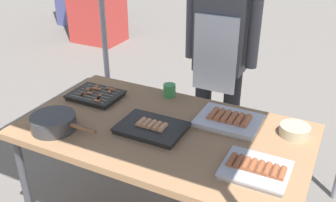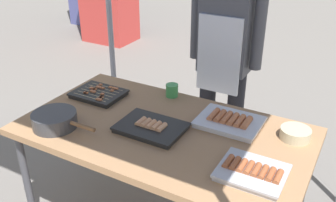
{
  "view_description": "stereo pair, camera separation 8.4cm",
  "coord_description": "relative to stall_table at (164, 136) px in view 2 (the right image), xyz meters",
  "views": [
    {
      "loc": [
        0.83,
        -1.61,
        1.85
      ],
      "look_at": [
        0.0,
        0.05,
        0.9
      ],
      "focal_mm": 40.64,
      "sensor_mm": 36.0,
      "label": 1
    },
    {
      "loc": [
        0.91,
        -1.57,
        1.85
      ],
      "look_at": [
        0.0,
        0.05,
        0.9
      ],
      "focal_mm": 40.64,
      "sensor_mm": 36.0,
      "label": 2
    }
  ],
  "objects": [
    {
      "name": "tray_grilled_sausages",
      "position": [
        -0.05,
        -0.05,
        0.07
      ],
      "size": [
        0.37,
        0.26,
        0.05
      ],
      "color": "black",
      "rests_on": "stall_table"
    },
    {
      "name": "stall_table",
      "position": [
        0.0,
        0.0,
        0.0
      ],
      "size": [
        1.6,
        0.9,
        0.75
      ],
      "color": "#9E724C",
      "rests_on": "ground"
    },
    {
      "name": "vendor_woman",
      "position": [
        0.04,
        0.77,
        0.28
      ],
      "size": [
        0.52,
        0.23,
        1.64
      ],
      "rotation": [
        0.0,
        0.0,
        3.14
      ],
      "color": "black",
      "rests_on": "ground"
    },
    {
      "name": "cooking_wok",
      "position": [
        -0.54,
        -0.28,
        0.1
      ],
      "size": [
        0.41,
        0.25,
        0.08
      ],
      "color": "#38383A",
      "rests_on": "stall_table"
    },
    {
      "name": "tray_meat_skewers",
      "position": [
        -0.57,
        0.15,
        0.07
      ],
      "size": [
        0.32,
        0.25,
        0.04
      ],
      "color": "black",
      "rests_on": "stall_table"
    },
    {
      "name": "drink_cup_near_edge",
      "position": [
        -0.15,
        0.38,
        0.09
      ],
      "size": [
        0.08,
        0.08,
        0.08
      ],
      "primitive_type": "cylinder",
      "color": "#3F994C",
      "rests_on": "stall_table"
    },
    {
      "name": "condiment_bowl",
      "position": [
        0.66,
        0.25,
        0.08
      ],
      "size": [
        0.16,
        0.16,
        0.06
      ],
      "primitive_type": "cylinder",
      "color": "#BFB28C",
      "rests_on": "stall_table"
    },
    {
      "name": "tray_pork_links",
      "position": [
        0.3,
        0.22,
        0.07
      ],
      "size": [
        0.36,
        0.28,
        0.06
      ],
      "color": "silver",
      "rests_on": "stall_table"
    },
    {
      "name": "tray_spring_rolls",
      "position": [
        0.56,
        -0.16,
        0.07
      ],
      "size": [
        0.3,
        0.26,
        0.05
      ],
      "color": "#ADADB2",
      "rests_on": "stall_table"
    }
  ]
}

